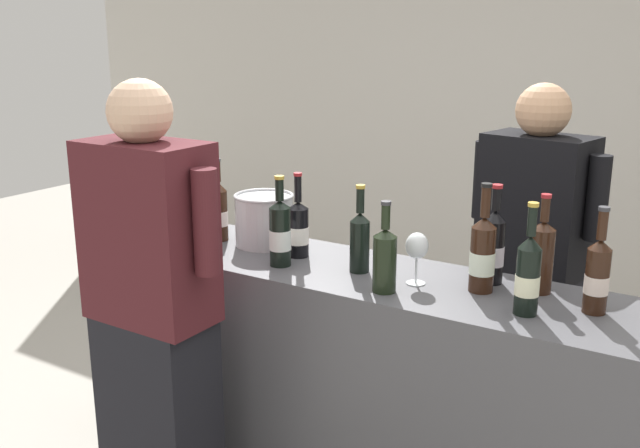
{
  "coord_description": "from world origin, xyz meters",
  "views": [
    {
      "loc": [
        1.22,
        -2.14,
        1.83
      ],
      "look_at": [
        -0.12,
        0.0,
        1.15
      ],
      "focal_mm": 40.16,
      "sensor_mm": 36.0,
      "label": 1
    }
  ],
  "objects_px": {
    "wine_bottle_0": "(597,275)",
    "wine_bottle_4": "(218,210)",
    "wine_bottle_1": "(385,258)",
    "wine_bottle_9": "(360,239)",
    "wine_bottle_3": "(541,255)",
    "wine_bottle_6": "(169,203)",
    "ice_bucket": "(264,219)",
    "wine_bottle_7": "(280,233)",
    "wine_bottle_2": "(483,254)",
    "wine_bottle_5": "(528,274)",
    "person_server": "(529,291)",
    "person_guest": "(155,336)",
    "wine_bottle_10": "(298,229)",
    "wine_glass": "(417,248)",
    "wine_bottle_8": "(493,246)"
  },
  "relations": [
    {
      "from": "wine_bottle_2",
      "to": "wine_bottle_8",
      "type": "xyz_separation_m",
      "value": [
        0.0,
        0.1,
        0.0
      ]
    },
    {
      "from": "ice_bucket",
      "to": "wine_bottle_2",
      "type": "bearing_deg",
      "value": -3.23
    },
    {
      "from": "wine_bottle_0",
      "to": "person_server",
      "type": "relative_size",
      "value": 0.2
    },
    {
      "from": "wine_bottle_4",
      "to": "wine_bottle_5",
      "type": "distance_m",
      "value": 1.31
    },
    {
      "from": "wine_bottle_5",
      "to": "wine_bottle_6",
      "type": "bearing_deg",
      "value": 175.2
    },
    {
      "from": "wine_bottle_0",
      "to": "wine_bottle_7",
      "type": "xyz_separation_m",
      "value": [
        -1.07,
        -0.13,
        0.0
      ]
    },
    {
      "from": "wine_glass",
      "to": "person_server",
      "type": "bearing_deg",
      "value": 72.27
    },
    {
      "from": "wine_bottle_4",
      "to": "wine_bottle_10",
      "type": "bearing_deg",
      "value": -1.47
    },
    {
      "from": "wine_bottle_7",
      "to": "wine_glass",
      "type": "distance_m",
      "value": 0.51
    },
    {
      "from": "wine_bottle_2",
      "to": "wine_bottle_8",
      "type": "distance_m",
      "value": 0.1
    },
    {
      "from": "wine_bottle_0",
      "to": "wine_bottle_7",
      "type": "bearing_deg",
      "value": -172.87
    },
    {
      "from": "wine_bottle_10",
      "to": "wine_bottle_1",
      "type": "bearing_deg",
      "value": -20.51
    },
    {
      "from": "wine_bottle_0",
      "to": "wine_bottle_7",
      "type": "height_order",
      "value": "wine_bottle_7"
    },
    {
      "from": "wine_bottle_6",
      "to": "wine_bottle_9",
      "type": "relative_size",
      "value": 1.07
    },
    {
      "from": "wine_bottle_4",
      "to": "ice_bucket",
      "type": "distance_m",
      "value": 0.2
    },
    {
      "from": "wine_bottle_7",
      "to": "ice_bucket",
      "type": "xyz_separation_m",
      "value": [
        -0.21,
        0.18,
        -0.02
      ]
    },
    {
      "from": "wine_bottle_5",
      "to": "wine_bottle_0",
      "type": "bearing_deg",
      "value": 35.2
    },
    {
      "from": "wine_bottle_6",
      "to": "wine_bottle_10",
      "type": "relative_size",
      "value": 1.04
    },
    {
      "from": "wine_bottle_7",
      "to": "wine_bottle_10",
      "type": "xyz_separation_m",
      "value": [
        -0.0,
        0.13,
        -0.01
      ]
    },
    {
      "from": "wine_bottle_4",
      "to": "wine_bottle_6",
      "type": "bearing_deg",
      "value": 178.36
    },
    {
      "from": "wine_bottle_0",
      "to": "wine_bottle_3",
      "type": "bearing_deg",
      "value": 155.51
    },
    {
      "from": "wine_glass",
      "to": "wine_bottle_8",
      "type": "bearing_deg",
      "value": 34.46
    },
    {
      "from": "wine_bottle_2",
      "to": "ice_bucket",
      "type": "bearing_deg",
      "value": 176.77
    },
    {
      "from": "wine_bottle_10",
      "to": "ice_bucket",
      "type": "height_order",
      "value": "wine_bottle_10"
    },
    {
      "from": "wine_bottle_2",
      "to": "ice_bucket",
      "type": "height_order",
      "value": "wine_bottle_2"
    },
    {
      "from": "wine_bottle_1",
      "to": "wine_bottle_9",
      "type": "xyz_separation_m",
      "value": [
        -0.17,
        0.14,
        0.0
      ]
    },
    {
      "from": "wine_bottle_0",
      "to": "wine_bottle_2",
      "type": "distance_m",
      "value": 0.36
    },
    {
      "from": "wine_bottle_5",
      "to": "wine_bottle_9",
      "type": "relative_size",
      "value": 1.1
    },
    {
      "from": "wine_bottle_6",
      "to": "ice_bucket",
      "type": "bearing_deg",
      "value": 4.56
    },
    {
      "from": "wine_bottle_2",
      "to": "wine_bottle_3",
      "type": "height_order",
      "value": "wine_bottle_2"
    },
    {
      "from": "wine_bottle_6",
      "to": "wine_bottle_7",
      "type": "height_order",
      "value": "wine_bottle_6"
    },
    {
      "from": "wine_bottle_0",
      "to": "wine_bottle_4",
      "type": "height_order",
      "value": "wine_bottle_4"
    },
    {
      "from": "wine_bottle_5",
      "to": "person_server",
      "type": "distance_m",
      "value": 0.81
    },
    {
      "from": "wine_bottle_10",
      "to": "person_guest",
      "type": "relative_size",
      "value": 0.19
    },
    {
      "from": "wine_bottle_3",
      "to": "wine_bottle_9",
      "type": "distance_m",
      "value": 0.62
    },
    {
      "from": "wine_bottle_4",
      "to": "wine_bottle_8",
      "type": "distance_m",
      "value": 1.13
    },
    {
      "from": "wine_bottle_3",
      "to": "wine_bottle_4",
      "type": "xyz_separation_m",
      "value": [
        -1.28,
        -0.09,
        -0.0
      ]
    },
    {
      "from": "wine_bottle_0",
      "to": "wine_glass",
      "type": "bearing_deg",
      "value": -174.51
    },
    {
      "from": "wine_bottle_6",
      "to": "wine_bottle_9",
      "type": "bearing_deg",
      "value": -3.11
    },
    {
      "from": "wine_bottle_3",
      "to": "wine_bottle_8",
      "type": "height_order",
      "value": "wine_bottle_8"
    },
    {
      "from": "person_server",
      "to": "wine_bottle_1",
      "type": "bearing_deg",
      "value": -108.97
    },
    {
      "from": "wine_bottle_1",
      "to": "wine_bottle_3",
      "type": "bearing_deg",
      "value": 31.35
    },
    {
      "from": "wine_bottle_7",
      "to": "wine_bottle_1",
      "type": "bearing_deg",
      "value": -5.52
    },
    {
      "from": "wine_bottle_7",
      "to": "person_guest",
      "type": "bearing_deg",
      "value": -117.03
    },
    {
      "from": "wine_bottle_5",
      "to": "ice_bucket",
      "type": "xyz_separation_m",
      "value": [
        -1.11,
        0.17,
        -0.02
      ]
    },
    {
      "from": "wine_bottle_0",
      "to": "wine_bottle_3",
      "type": "distance_m",
      "value": 0.21
    },
    {
      "from": "wine_bottle_4",
      "to": "wine_bottle_7",
      "type": "bearing_deg",
      "value": -18.7
    },
    {
      "from": "wine_bottle_5",
      "to": "person_server",
      "type": "relative_size",
      "value": 0.21
    },
    {
      "from": "wine_bottle_0",
      "to": "wine_bottle_9",
      "type": "relative_size",
      "value": 1.05
    },
    {
      "from": "wine_bottle_5",
      "to": "wine_bottle_10",
      "type": "relative_size",
      "value": 1.08
    }
  ]
}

